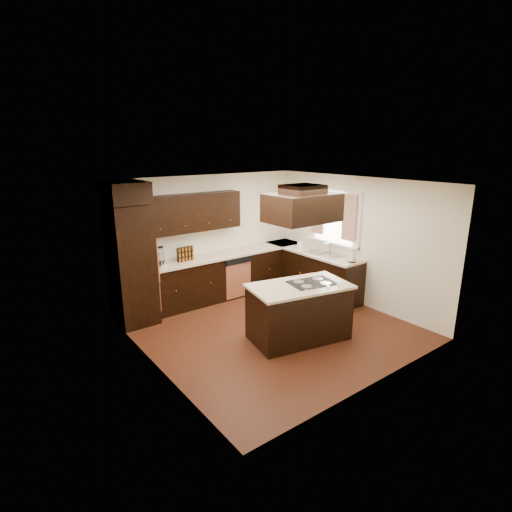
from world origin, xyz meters
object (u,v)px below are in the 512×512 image
spice_rack (185,254)px  island (299,313)px  oven_column (131,265)px  range_hood (302,208)px

spice_rack → island: bearing=-76.5°
oven_column → island: oven_column is taller
range_hood → spice_rack: range_hood is taller
island → range_hood: (-0.02, -0.02, 1.72)m
island → range_hood: 1.72m
oven_column → range_hood: bearing=-50.3°
island → range_hood: range_hood is taller
range_hood → spice_rack: 2.72m
range_hood → spice_rack: (-0.79, 2.36, -1.10)m
island → range_hood: bearing=-121.5°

